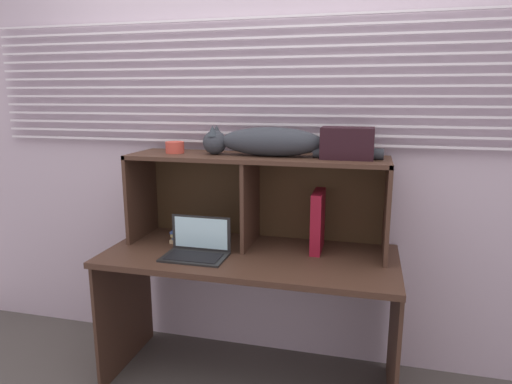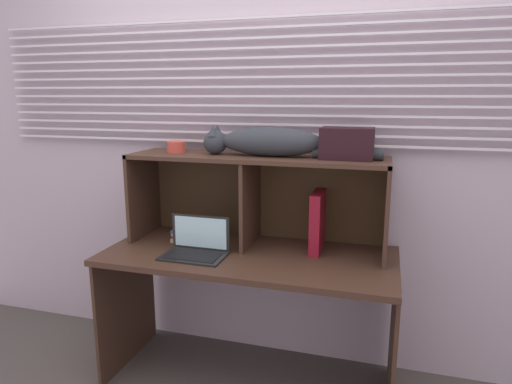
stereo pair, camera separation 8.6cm
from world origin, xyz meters
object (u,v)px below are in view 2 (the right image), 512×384
at_px(cat, 267,142).
at_px(laptop, 196,247).
at_px(small_basket, 176,147).
at_px(binder_upright, 317,222).
at_px(storage_box, 347,143).
at_px(book_stack, 195,233).

bearing_deg(cat, laptop, -142.46).
distance_m(laptop, small_basket, 0.57).
distance_m(binder_upright, storage_box, 0.43).
distance_m(book_stack, storage_box, 0.98).
distance_m(cat, storage_box, 0.40).
bearing_deg(cat, small_basket, -180.00).
distance_m(laptop, book_stack, 0.26).
xyz_separation_m(laptop, book_stack, (-0.11, 0.24, -0.01)).
height_order(cat, small_basket, cat).
bearing_deg(book_stack, cat, -0.28).
bearing_deg(small_basket, cat, 0.00).
xyz_separation_m(small_basket, storage_box, (0.92, 0.00, 0.05)).
xyz_separation_m(binder_upright, storage_box, (0.13, 0.00, 0.41)).
distance_m(binder_upright, small_basket, 0.87).
xyz_separation_m(cat, storage_box, (0.40, -0.00, 0.01)).
distance_m(book_stack, small_basket, 0.49).
bearing_deg(book_stack, small_basket, -178.71).
relative_size(cat, small_basket, 9.26).
distance_m(small_basket, storage_box, 0.92).
height_order(binder_upright, book_stack, binder_upright).
bearing_deg(small_basket, book_stack, 1.29).
xyz_separation_m(cat, small_basket, (-0.52, -0.00, -0.04)).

